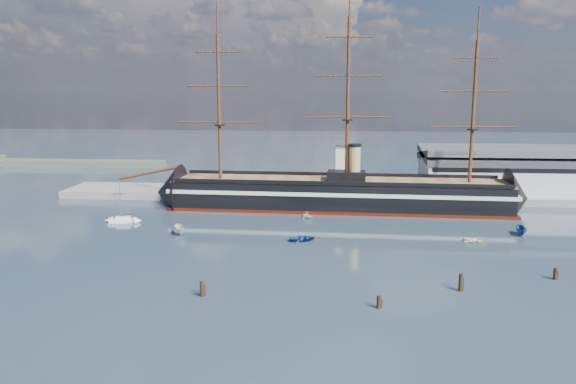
{
  "coord_description": "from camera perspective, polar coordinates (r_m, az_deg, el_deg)",
  "views": [
    {
      "loc": [
        1.43,
        -88.21,
        31.88
      ],
      "look_at": [
        -9.44,
        35.0,
        9.0
      ],
      "focal_mm": 35.0,
      "sensor_mm": 36.0,
      "label": 1
    }
  ],
  "objects": [
    {
      "name": "shoreline",
      "position": [
        265.59,
        -27.01,
        2.76
      ],
      "size": [
        120.0,
        10.0,
        4.0
      ],
      "color": "#3F4C38",
      "rests_on": "ground"
    },
    {
      "name": "motorboat_e",
      "position": [
        124.48,
        18.5,
        -4.92
      ],
      "size": [
        2.71,
        3.29,
        1.45
      ],
      "primitive_type": "imported",
      "rotation": [
        0.0,
        0.0,
        1.0
      ],
      "color": "white",
      "rests_on": "ground"
    },
    {
      "name": "piling_near_right",
      "position": [
        95.07,
        17.09,
        -9.59
      ],
      "size": [
        0.64,
        0.64,
        3.61
      ],
      "primitive_type": "cylinder",
      "color": "black",
      "rests_on": "ground"
    },
    {
      "name": "motorboat_d",
      "position": [
        139.66,
        1.95,
        -2.72
      ],
      "size": [
        5.59,
        5.0,
        1.94
      ],
      "primitive_type": "imported",
      "rotation": [
        0.0,
        0.0,
        0.65
      ],
      "color": "silver",
      "rests_on": "ground"
    },
    {
      "name": "sailboat",
      "position": [
        141.25,
        -16.41,
        -2.72
      ],
      "size": [
        6.9,
        3.47,
        10.6
      ],
      "rotation": [
        0.0,
        0.0,
        0.24
      ],
      "color": "white",
      "rests_on": "ground"
    },
    {
      "name": "ground",
      "position": [
        132.12,
        4.28,
        -3.51
      ],
      "size": [
        600.0,
        600.0,
        0.0
      ],
      "primitive_type": "plane",
      "color": "#253745",
      "rests_on": "ground"
    },
    {
      "name": "quay_tower",
      "position": [
        162.73,
        5.56,
        2.62
      ],
      "size": [
        5.0,
        5.0,
        15.0
      ],
      "color": "silver",
      "rests_on": "ground"
    },
    {
      "name": "motorboat_a",
      "position": [
        126.78,
        -10.9,
        -4.28
      ],
      "size": [
        6.81,
        4.86,
        2.57
      ],
      "primitive_type": "imported",
      "rotation": [
        0.0,
        0.0,
        0.44
      ],
      "color": "silver",
      "rests_on": "ground"
    },
    {
      "name": "quay",
      "position": [
        167.5,
        7.88,
        -0.59
      ],
      "size": [
        180.0,
        18.0,
        2.0
      ],
      "primitive_type": "cube",
      "color": "slate",
      "rests_on": "ground"
    },
    {
      "name": "motorboat_f",
      "position": [
        134.46,
        22.6,
        -4.06
      ],
      "size": [
        6.21,
        2.85,
        2.4
      ],
      "primitive_type": "imported",
      "rotation": [
        0.0,
        0.0,
        -0.11
      ],
      "color": "navy",
      "rests_on": "ground"
    },
    {
      "name": "warship",
      "position": [
        150.81,
        4.5,
        -0.19
      ],
      "size": [
        113.13,
        19.1,
        53.94
      ],
      "rotation": [
        0.0,
        0.0,
        -0.03
      ],
      "color": "black",
      "rests_on": "ground"
    },
    {
      "name": "piling_near_mid",
      "position": [
        85.45,
        9.18,
        -11.57
      ],
      "size": [
        0.64,
        0.64,
        2.63
      ],
      "primitive_type": "cylinder",
      "color": "black",
      "rests_on": "ground"
    },
    {
      "name": "warehouse",
      "position": [
        179.07,
        23.42,
        1.94
      ],
      "size": [
        63.0,
        21.0,
        11.6
      ],
      "color": "#B7BABC",
      "rests_on": "ground"
    },
    {
      "name": "piling_near_left",
      "position": [
        89.79,
        -8.72,
        -10.44
      ],
      "size": [
        0.64,
        0.64,
        3.21
      ],
      "primitive_type": "cylinder",
      "color": "black",
      "rests_on": "ground"
    },
    {
      "name": "motorboat_b",
      "position": [
        119.5,
        1.49,
        -5.0
      ],
      "size": [
        2.47,
        3.77,
        1.64
      ],
      "primitive_type": "imported",
      "rotation": [
        0.0,
        0.0,
        1.9
      ],
      "color": "navy",
      "rests_on": "ground"
    },
    {
      "name": "piling_far_right",
      "position": [
        106.29,
        25.47,
        -8.03
      ],
      "size": [
        0.64,
        0.64,
        2.75
      ],
      "primitive_type": "cylinder",
      "color": "black",
      "rests_on": "ground"
    }
  ]
}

